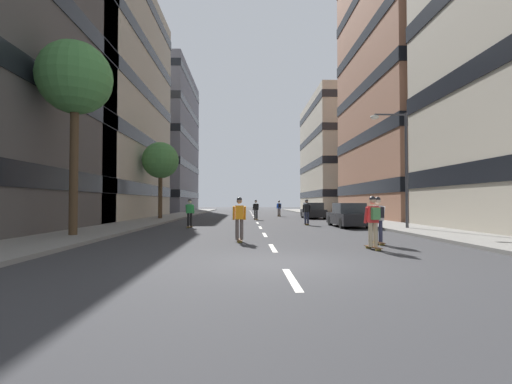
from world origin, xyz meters
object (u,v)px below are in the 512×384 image
(skater_4, at_px, (307,211))
(streetlamp_right, at_px, (400,157))
(parked_car_near, at_px, (348,216))
(skater_3, at_px, (239,217))
(skater_2, at_px, (373,219))
(street_tree_near, at_px, (160,161))
(skater_1, at_px, (190,212))
(skater_5, at_px, (279,207))
(street_tree_mid, at_px, (75,80))
(parked_car_mid, at_px, (313,211))
(skater_6, at_px, (378,217))
(skater_0, at_px, (256,209))

(skater_4, bearing_deg, streetlamp_right, -45.71)
(parked_car_near, xyz_separation_m, skater_3, (-6.78, -8.34, 0.29))
(parked_car_near, distance_m, skater_2, 11.07)
(street_tree_near, distance_m, skater_2, 24.09)
(skater_1, bearing_deg, skater_5, 67.34)
(skater_4, bearing_deg, street_tree_near, 146.75)
(street_tree_mid, xyz_separation_m, skater_2, (11.82, -4.26, -6.01))
(street_tree_near, bearing_deg, parked_car_mid, 8.34)
(street_tree_mid, height_order, skater_1, street_tree_mid)
(streetlamp_right, bearing_deg, skater_5, 104.25)
(skater_4, bearing_deg, skater_1, -163.81)
(street_tree_mid, xyz_separation_m, skater_3, (7.34, -1.78, -6.04))
(parked_car_mid, relative_size, streetlamp_right, 0.68)
(parked_car_mid, bearing_deg, streetlamp_right, -81.33)
(street_tree_mid, relative_size, skater_3, 4.82)
(parked_car_near, bearing_deg, skater_6, -99.62)
(parked_car_near, relative_size, streetlamp_right, 0.68)
(street_tree_mid, distance_m, skater_0, 19.00)
(parked_car_near, bearing_deg, parked_car_mid, 90.00)
(parked_car_near, relative_size, street_tree_near, 0.65)
(skater_1, distance_m, skater_6, 12.41)
(parked_car_near, height_order, street_tree_near, street_tree_near)
(parked_car_near, bearing_deg, skater_1, -178.62)
(parked_car_near, xyz_separation_m, streetlamp_right, (2.20, -2.65, 3.44))
(skater_3, bearing_deg, street_tree_mid, 166.37)
(skater_4, distance_m, skater_5, 15.01)
(skater_2, bearing_deg, street_tree_near, 119.92)
(street_tree_mid, bearing_deg, skater_5, 64.28)
(skater_3, bearing_deg, skater_1, 111.52)
(skater_0, xyz_separation_m, skater_4, (3.27, -7.31, 0.00))
(skater_0, xyz_separation_m, skater_3, (-1.20, -17.64, 0.00))
(skater_2, xyz_separation_m, skater_4, (-0.02, 12.81, -0.03))
(skater_3, bearing_deg, streetlamp_right, 32.35)
(parked_car_mid, distance_m, skater_0, 6.13)
(skater_3, xyz_separation_m, skater_5, (4.00, 25.33, 0.03))
(skater_2, bearing_deg, skater_0, 99.28)
(skater_1, relative_size, skater_3, 1.00)
(parked_car_near, distance_m, street_tree_near, 17.75)
(streetlamp_right, xyz_separation_m, skater_0, (-7.79, 11.95, -3.15))
(parked_car_mid, height_order, streetlamp_right, streetlamp_right)
(skater_1, relative_size, skater_2, 1.00)
(parked_car_near, distance_m, skater_3, 10.76)
(parked_car_mid, height_order, skater_0, skater_0)
(skater_4, height_order, skater_6, same)
(street_tree_near, xyz_separation_m, skater_0, (8.54, -0.43, -4.30))
(street_tree_mid, xyz_separation_m, skater_1, (4.15, 6.32, -6.04))
(skater_5, bearing_deg, skater_1, -112.66)
(street_tree_near, bearing_deg, skater_1, -67.40)
(skater_0, relative_size, skater_4, 1.00)
(parked_car_near, bearing_deg, street_tree_mid, -155.08)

